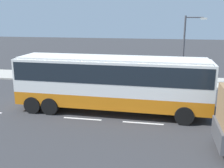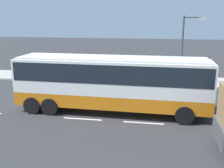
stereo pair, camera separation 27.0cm
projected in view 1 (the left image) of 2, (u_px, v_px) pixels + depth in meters
ground_plane at (125, 109)px, 17.97m from camera, size 120.00×120.00×0.00m
sidewalk_curb at (137, 80)px, 26.02m from camera, size 80.00×4.00×0.15m
lane_centreline at (66, 118)px, 16.45m from camera, size 23.89×0.16×0.01m
coach_bus at (111, 79)px, 16.89m from camera, size 12.34×3.02×3.61m
pedestrian_near_curb at (121, 71)px, 24.86m from camera, size 0.32×0.32×1.68m
street_lamp at (186, 46)px, 22.77m from camera, size 1.81×0.24×6.03m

